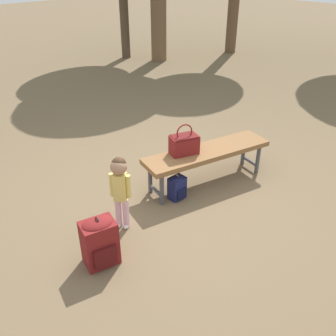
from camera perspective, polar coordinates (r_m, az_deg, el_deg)
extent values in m
plane|color=brown|center=(4.30, 0.71, -4.80)|extent=(40.00, 40.00, 0.00)
cube|color=brown|center=(4.42, 6.09, 2.48)|extent=(1.65, 0.78, 0.06)
cylinder|color=#47474C|center=(4.11, -0.97, -3.35)|extent=(0.05, 0.05, 0.39)
cylinder|color=#47474C|center=(4.32, -2.77, -1.56)|extent=(0.05, 0.05, 0.39)
cylinder|color=#47474C|center=(4.84, 13.69, 1.31)|extent=(0.05, 0.05, 0.39)
cylinder|color=#47474C|center=(5.02, 11.58, 2.67)|extent=(0.05, 0.05, 0.39)
cylinder|color=#47474C|center=(4.26, -1.87, -3.51)|extent=(0.11, 0.28, 0.04)
cylinder|color=#47474C|center=(4.97, 12.49, 1.04)|extent=(0.11, 0.28, 0.04)
cube|color=maroon|center=(4.26, 2.51, 3.59)|extent=(0.36, 0.28, 0.22)
cube|color=#561313|center=(4.21, 2.54, 4.87)|extent=(0.33, 0.27, 0.02)
torus|color=maroon|center=(4.19, 2.56, 5.55)|extent=(0.19, 0.08, 0.20)
cylinder|color=#E5B2C6|center=(3.82, -6.49, -6.95)|extent=(0.07, 0.07, 0.34)
cylinder|color=#E5B2C6|center=(3.84, -7.65, -6.79)|extent=(0.07, 0.07, 0.34)
ellipsoid|color=white|center=(3.90, -6.45, -8.89)|extent=(0.10, 0.09, 0.04)
ellipsoid|color=white|center=(3.92, -7.59, -8.72)|extent=(0.10, 0.09, 0.04)
cube|color=#E5CC66|center=(3.65, -7.38, -2.89)|extent=(0.16, 0.16, 0.29)
cylinder|color=#E5CC66|center=(3.62, -6.12, -2.85)|extent=(0.05, 0.05, 0.25)
cylinder|color=#E5CC66|center=(3.67, -8.66, -2.55)|extent=(0.05, 0.05, 0.25)
sphere|color=#A57A5B|center=(3.53, -7.62, 0.21)|extent=(0.16, 0.16, 0.16)
sphere|color=#3F2819|center=(3.53, -7.60, 0.50)|extent=(0.15, 0.15, 0.15)
cube|color=maroon|center=(3.43, -10.49, -11.30)|extent=(0.35, 0.29, 0.44)
ellipsoid|color=maroon|center=(3.29, -10.83, -8.53)|extent=(0.33, 0.27, 0.10)
cube|color=#4A1010|center=(3.38, -9.61, -13.40)|extent=(0.21, 0.08, 0.20)
cube|color=#4A1010|center=(3.53, -10.14, -9.81)|extent=(0.05, 0.03, 0.38)
cube|color=#4A1010|center=(3.50, -12.25, -10.45)|extent=(0.05, 0.03, 0.38)
torus|color=black|center=(3.27, -10.90, -7.98)|extent=(0.03, 0.07, 0.07)
cube|color=#191E4C|center=(4.24, 1.40, -3.10)|extent=(0.19, 0.14, 0.27)
ellipsoid|color=#191E4C|center=(4.17, 1.42, -1.60)|extent=(0.18, 0.13, 0.06)
cube|color=black|center=(4.22, 2.14, -3.99)|extent=(0.13, 0.02, 0.12)
cube|color=black|center=(4.31, 1.11, -2.49)|extent=(0.03, 0.01, 0.23)
cube|color=black|center=(4.26, 0.29, -2.91)|extent=(0.03, 0.01, 0.23)
torus|color=#B2B2B7|center=(4.16, 1.43, -1.31)|extent=(0.01, 0.04, 0.04)
cylinder|color=#473828|center=(10.38, -6.80, 22.61)|extent=(0.23, 0.23, 2.24)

